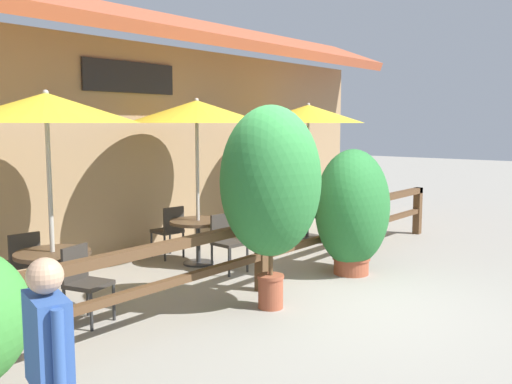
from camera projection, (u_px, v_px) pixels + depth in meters
The scene contains 19 objects.
ground_plane at pixel (328, 306), 7.07m from camera, with size 60.00×60.00×0.00m, color gray.
building_facade at pixel (116, 128), 9.37m from camera, with size 14.28×1.49×4.23m.
patio_railing at pixel (262, 240), 7.64m from camera, with size 10.40×0.14×0.95m.
patio_umbrella_near at pixel (46, 108), 6.66m from camera, with size 2.18×2.18×2.64m.
dining_table_near at pixel (53, 263), 6.88m from camera, with size 0.90×0.90×0.71m.
chair_near_streetside at pixel (84, 280), 6.43m from camera, with size 0.51×0.51×0.88m.
chair_near_wallside at pixel (21, 261), 7.30m from camera, with size 0.46×0.46×0.88m.
patio_umbrella_middle at pixel (197, 112), 8.88m from camera, with size 2.18×2.18×2.64m.
dining_table_middle at pixel (198, 229), 9.10m from camera, with size 0.90×0.90×0.71m.
chair_middle_streetside at pixel (227, 240), 8.65m from camera, with size 0.46×0.46×0.88m.
chair_middle_wallside at pixel (169, 229), 9.52m from camera, with size 0.47×0.47×0.88m.
patio_umbrella_far at pixel (308, 114), 11.04m from camera, with size 2.18×2.18×2.64m.
dining_table_far at pixel (307, 209), 11.26m from camera, with size 0.90×0.90×0.71m.
chair_far_streetside at pixel (340, 216), 10.86m from camera, with size 0.50×0.50×0.88m.
chair_far_wallside at pixel (280, 209), 11.78m from camera, with size 0.47×0.47×0.88m.
potted_plant_entrance_palm at pixel (271, 183), 6.81m from camera, with size 1.30×1.17×2.47m.
potted_plant_tall_tropical at pixel (352, 210), 8.46m from camera, with size 1.19×1.07×1.88m.
potted_plant_small_flowering at pixel (276, 201), 12.03m from camera, with size 0.76×0.68×1.17m.
pedestrian at pixel (48, 351), 3.22m from camera, with size 0.30×0.51×1.51m.
Camera 1 is at (-5.89, -3.61, 2.25)m, focal length 40.00 mm.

